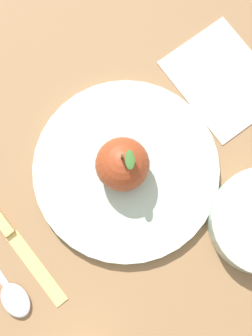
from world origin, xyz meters
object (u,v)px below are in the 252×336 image
at_px(linen_napkin, 223,79).
at_px(spoon, 7,287).
at_px(apple, 122,164).
at_px(knife, 10,233).
at_px(dinner_plate, 126,170).

bearing_deg(linen_napkin, spoon, -112.13).
xyz_separation_m(spoon, linen_napkin, (0.16, 0.38, -0.00)).
relative_size(apple, knife, 0.48).
bearing_deg(apple, spoon, -111.03).
xyz_separation_m(dinner_plate, linen_napkin, (0.07, 0.18, -0.01)).
relative_size(knife, spoon, 1.10).
bearing_deg(dinner_plate, knife, -127.93).
distance_m(dinner_plate, linen_napkin, 0.19).
xyz_separation_m(apple, knife, (-0.11, -0.14, -0.05)).
bearing_deg(spoon, knife, 113.07).
bearing_deg(linen_napkin, dinner_plate, -112.73).
bearing_deg(linen_napkin, knife, -120.01).
distance_m(spoon, linen_napkin, 0.41).
bearing_deg(dinner_plate, apple, -139.09).
distance_m(knife, linen_napkin, 0.37).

